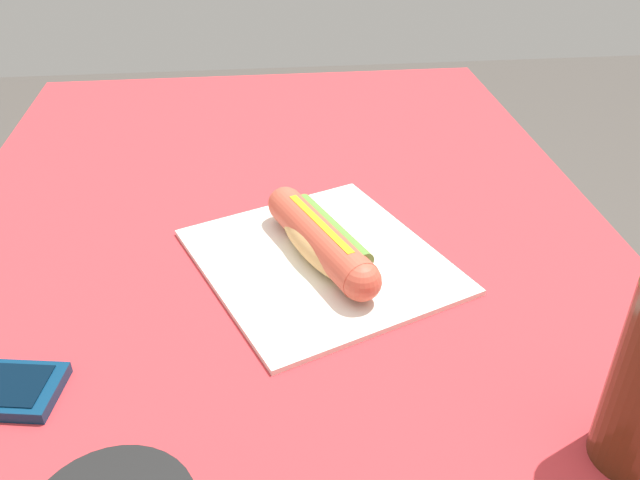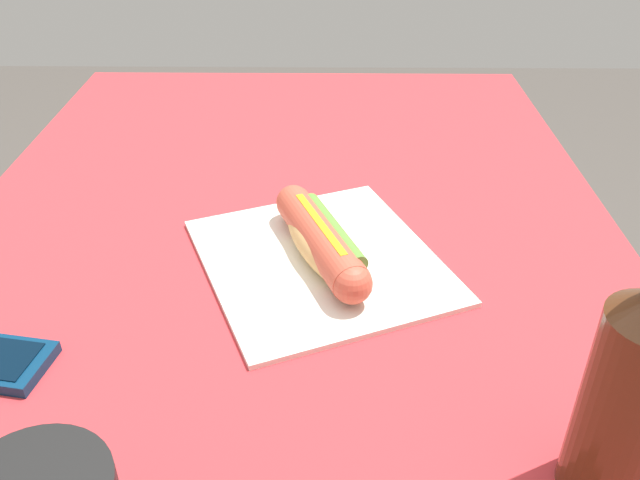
# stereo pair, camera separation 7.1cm
# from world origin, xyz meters

# --- Properties ---
(dining_table) EXTENTS (1.25, 0.79, 0.77)m
(dining_table) POSITION_xyz_m (0.00, 0.00, 0.63)
(dining_table) COLOR brown
(dining_table) RESTS_ON ground
(paper_wrapper) EXTENTS (0.34, 0.32, 0.01)m
(paper_wrapper) POSITION_xyz_m (0.01, 0.04, 0.77)
(paper_wrapper) COLOR silver
(paper_wrapper) RESTS_ON dining_table
(hot_dog) EXTENTS (0.20, 0.11, 0.05)m
(hot_dog) POSITION_xyz_m (0.01, 0.04, 0.80)
(hot_dog) COLOR tan
(hot_dog) RESTS_ON paper_wrapper
(soda_bottle) EXTENTS (0.06, 0.06, 0.22)m
(soda_bottle) POSITION_xyz_m (0.29, 0.25, 0.87)
(soda_bottle) COLOR #4C2814
(soda_bottle) RESTS_ON dining_table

